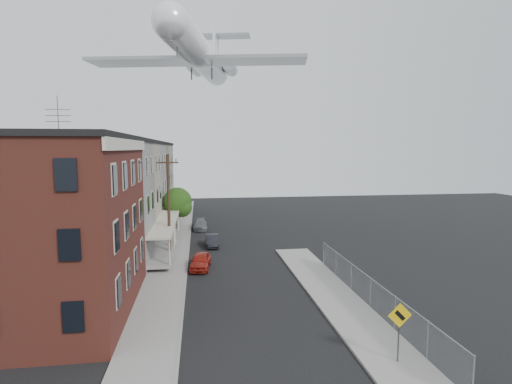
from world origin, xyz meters
The scene contains 19 objects.
ground centered at (0.00, 0.00, 0.00)m, with size 120.00×120.00×0.00m, color black.
sidewalk_left centered at (-5.50, 24.00, 0.06)m, with size 3.00×62.00×0.12m, color gray.
sidewalk_right centered at (5.50, 6.00, 0.06)m, with size 3.00×26.00×0.12m, color gray.
curb_left centered at (-4.05, 24.00, 0.07)m, with size 0.15×62.00×0.14m, color gray.
curb_right centered at (4.05, 6.00, 0.07)m, with size 0.15×26.00×0.14m, color gray.
corner_building centered at (-12.00, 7.00, 5.16)m, with size 10.31×12.30×12.15m.
row_house_a centered at (-11.96, 16.50, 5.13)m, with size 11.98×7.00×10.30m.
row_house_b centered at (-11.96, 23.50, 5.13)m, with size 11.98×7.00×10.30m.
row_house_c centered at (-11.96, 30.50, 5.13)m, with size 11.98×7.00×10.30m.
row_house_d centered at (-11.96, 37.50, 5.13)m, with size 11.98×7.00×10.30m.
row_house_e centered at (-11.96, 44.50, 5.13)m, with size 11.98×7.00×10.30m.
chainlink_fence centered at (7.00, 5.00, 1.00)m, with size 0.06×18.06×1.90m.
warning_sign centered at (5.60, -1.03, 1.88)m, with size 1.10×0.11×2.80m.
utility_pole centered at (-5.60, 18.00, 4.67)m, with size 1.80×0.26×9.00m.
street_tree centered at (-5.27, 27.92, 3.45)m, with size 3.22×3.20×5.20m.
car_near centered at (-2.97, 14.46, 0.63)m, with size 1.48×3.69×1.26m, color #A52015.
car_mid centered at (-1.80, 21.61, 0.56)m, with size 1.19×3.41×1.12m, color black.
car_far centered at (-2.93, 30.10, 0.57)m, with size 1.60×3.95×1.15m, color slate.
airplane centered at (-2.57, 29.31, 19.73)m, with size 23.42×26.76×7.69m.
Camera 1 is at (-2.99, -16.67, 9.49)m, focal length 28.00 mm.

